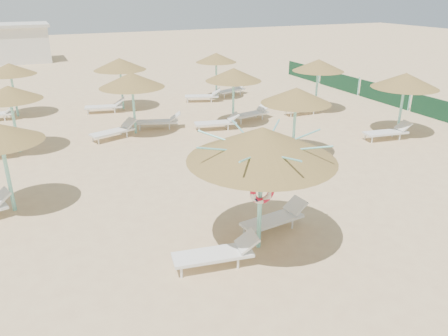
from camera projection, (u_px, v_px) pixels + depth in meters
name	position (u px, v px, depth m)	size (l,w,h in m)	color
ground	(240.00, 243.00, 11.12)	(120.00, 120.00, 0.00)	#D9B884
main_palapa	(262.00, 144.00, 9.94)	(3.50, 3.50, 3.13)	#7EDBD0
lounger_main_a	(218.00, 253.00, 10.10)	(2.07, 0.90, 0.73)	white
lounger_main_b	(276.00, 218.00, 11.69)	(1.95, 0.80, 0.69)	white
palapa_field	(193.00, 79.00, 19.46)	(19.17, 13.53, 2.71)	#7EDBD0
windbreak_fence	(384.00, 94.00, 24.66)	(0.08, 19.84, 1.10)	#194B2C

